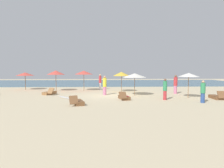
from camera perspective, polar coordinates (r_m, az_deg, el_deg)
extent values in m
plane|color=beige|center=(18.67, -1.68, -3.37)|extent=(60.00, 60.00, 0.00)
cube|color=#476B7F|center=(35.58, -1.85, 0.39)|extent=(48.00, 16.00, 0.06)
cylinder|color=olive|center=(22.99, -8.11, 0.89)|extent=(0.06, 0.06, 2.26)
cone|color=#D84C3F|center=(22.96, -8.14, 3.30)|extent=(2.11, 2.11, 0.42)
cylinder|color=brown|center=(25.85, -23.72, 0.70)|extent=(0.06, 0.06, 2.04)
cone|color=#D84C3F|center=(25.81, -23.78, 2.66)|extent=(2.09, 2.09, 0.38)
cylinder|color=olive|center=(18.34, 21.15, -0.48)|extent=(0.05, 0.05, 2.12)
cone|color=white|center=(18.29, 21.24, 2.48)|extent=(1.77, 1.77, 0.32)
cylinder|color=brown|center=(21.70, 2.72, 0.56)|extent=(0.05, 0.05, 2.14)
cone|color=gold|center=(21.66, 2.73, 2.94)|extent=(1.86, 1.86, 0.43)
cylinder|color=brown|center=(18.81, 6.54, -0.20)|extent=(0.05, 0.05, 2.05)
cone|color=silver|center=(18.76, 6.56, 2.50)|extent=(2.22, 2.22, 0.38)
cylinder|color=brown|center=(23.25, -15.85, 0.83)|extent=(0.06, 0.06, 2.29)
cone|color=#D84C3F|center=(23.21, -15.90, 3.20)|extent=(2.01, 2.01, 0.46)
cube|color=brown|center=(16.49, 3.51, -3.93)|extent=(0.94, 1.60, 0.28)
cube|color=brown|center=(15.76, 3.15, -3.27)|extent=(0.67, 0.59, 0.55)
cube|color=#BF3338|center=(16.47, 3.51, -3.39)|extent=(0.75, 1.14, 0.03)
cube|color=brown|center=(18.86, 27.70, -3.37)|extent=(0.73, 1.55, 0.28)
cube|color=brown|center=(18.25, 28.98, -2.72)|extent=(0.60, 0.45, 0.59)
cube|color=olive|center=(20.52, -17.58, -2.48)|extent=(1.18, 1.61, 0.28)
cube|color=olive|center=(19.80, -17.27, -1.87)|extent=(0.71, 0.65, 0.56)
cube|color=brown|center=(14.33, -9.69, -5.25)|extent=(1.05, 1.61, 0.28)
cube|color=brown|center=(13.67, -11.00, -4.52)|extent=(0.69, 0.62, 0.55)
cylinder|color=#BF3338|center=(16.70, 15.00, -3.15)|extent=(0.32, 0.32, 0.75)
cylinder|color=#338C59|center=(16.62, 15.06, -0.52)|extent=(0.38, 0.38, 0.78)
sphere|color=brown|center=(16.58, 15.09, 1.16)|extent=(0.21, 0.21, 0.21)
cylinder|color=#D17299|center=(19.09, -2.12, -1.99)|extent=(0.39, 0.39, 0.80)
cylinder|color=yellow|center=(19.02, -2.12, 0.46)|extent=(0.46, 0.46, 0.83)
sphere|color=#A37556|center=(18.99, -2.13, 2.02)|extent=(0.23, 0.23, 0.23)
cylinder|color=#D17299|center=(21.09, 17.80, -1.56)|extent=(0.45, 0.45, 0.82)
cylinder|color=#BF3338|center=(21.03, 17.85, 0.72)|extent=(0.53, 0.53, 0.86)
sphere|color=brown|center=(21.00, 17.89, 2.18)|extent=(0.23, 0.23, 0.23)
cylinder|color=#2D4C8C|center=(16.21, 24.67, -3.67)|extent=(0.30, 0.30, 0.72)
cylinder|color=#338C59|center=(16.13, 24.76, -1.07)|extent=(0.35, 0.35, 0.76)
sphere|color=tan|center=(16.09, 24.81, 0.60)|extent=(0.20, 0.20, 0.20)
cylinder|color=white|center=(23.94, -3.43, -0.67)|extent=(0.37, 0.37, 0.82)
cylinder|color=#BF3338|center=(23.88, -3.44, 1.33)|extent=(0.44, 0.44, 0.85)
sphere|color=tan|center=(23.86, -3.45, 2.60)|extent=(0.23, 0.23, 0.23)
ellipsoid|color=silver|center=(17.86, -13.57, -3.73)|extent=(1.69, 2.10, 0.07)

